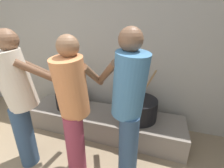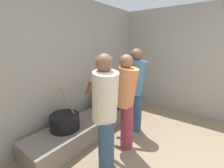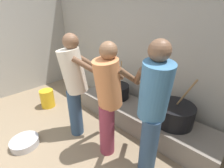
# 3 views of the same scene
# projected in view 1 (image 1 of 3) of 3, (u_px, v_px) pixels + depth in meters

# --- Properties ---
(block_enclosure_rear) EXTENTS (5.28, 0.20, 2.49)m
(block_enclosure_rear) POSITION_uv_depth(u_px,v_px,m) (90.00, 47.00, 2.62)
(block_enclosure_rear) COLOR #9E998E
(block_enclosure_rear) RESTS_ON ground_plane
(hearth_ledge) EXTENTS (2.46, 0.60, 0.32)m
(hearth_ledge) POSITION_uv_depth(u_px,v_px,m) (101.00, 121.00, 2.42)
(hearth_ledge) COLOR slate
(hearth_ledge) RESTS_ON ground_plane
(cooking_pot_main) EXTENTS (0.55, 0.55, 0.74)m
(cooking_pot_main) POSITION_uv_depth(u_px,v_px,m) (138.00, 108.00, 2.19)
(cooking_pot_main) COLOR black
(cooking_pot_main) RESTS_ON hearth_ledge
(cooking_pot_secondary) EXTENTS (0.47, 0.47, 0.70)m
(cooking_pot_secondary) POSITION_uv_depth(u_px,v_px,m) (71.00, 99.00, 2.53)
(cooking_pot_secondary) COLOR black
(cooking_pot_secondary) RESTS_ON hearth_ledge
(cook_in_blue_shirt) EXTENTS (0.67, 0.70, 1.58)m
(cook_in_blue_shirt) POSITION_uv_depth(u_px,v_px,m) (129.00, 102.00, 1.45)
(cook_in_blue_shirt) COLOR navy
(cook_in_blue_shirt) RESTS_ON ground_plane
(cook_in_cream_shirt) EXTENTS (0.64, 0.72, 1.56)m
(cook_in_cream_shirt) POSITION_uv_depth(u_px,v_px,m) (19.00, 96.00, 1.61)
(cook_in_cream_shirt) COLOR navy
(cook_in_cream_shirt) RESTS_ON ground_plane
(cook_in_orange_shirt) EXTENTS (0.35, 0.64, 1.51)m
(cook_in_orange_shirt) POSITION_uv_depth(u_px,v_px,m) (73.00, 103.00, 1.51)
(cook_in_orange_shirt) COLOR #8C3347
(cook_in_orange_shirt) RESTS_ON ground_plane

